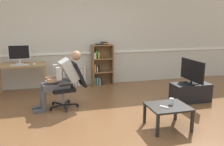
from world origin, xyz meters
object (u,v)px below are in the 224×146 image
(coffee_table, at_px, (168,108))
(drinking_glass, at_px, (171,101))
(bookshelf, at_px, (101,65))
(office_chair, at_px, (70,83))
(keyboard, at_px, (20,65))
(person_seated, at_px, (61,78))
(imac_monitor, at_px, (19,53))
(tv_stand, at_px, (190,92))
(computer_desk, at_px, (21,69))
(spare_remote, at_px, (164,107))
(radiator, at_px, (71,77))
(computer_mouse, at_px, (34,64))
(tv_screen, at_px, (192,71))

(coffee_table, distance_m, drinking_glass, 0.14)
(bookshelf, height_order, office_chair, bookshelf)
(keyboard, xyz_separation_m, person_seated, (0.92, -1.12, -0.12))
(imac_monitor, distance_m, tv_stand, 4.22)
(office_chair, bearing_deg, tv_stand, 73.72)
(person_seated, relative_size, tv_stand, 1.39)
(person_seated, relative_size, coffee_table, 1.76)
(keyboard, bearing_deg, imac_monitor, 93.29)
(computer_desk, height_order, drinking_glass, computer_desk)
(tv_stand, height_order, coffee_table, tv_stand)
(spare_remote, bearing_deg, person_seated, 95.79)
(computer_desk, xyz_separation_m, office_chair, (1.07, -1.24, -0.12))
(radiator, relative_size, person_seated, 0.66)
(computer_mouse, height_order, coffee_table, computer_mouse)
(office_chair, height_order, person_seated, person_seated)
(keyboard, relative_size, spare_remote, 2.78)
(radiator, distance_m, coffee_table, 3.39)
(office_chair, height_order, drinking_glass, office_chair)
(tv_screen, relative_size, spare_remote, 5.61)
(bookshelf, bearing_deg, keyboard, -168.43)
(computer_desk, relative_size, coffee_table, 1.73)
(person_seated, height_order, drinking_glass, person_seated)
(radiator, xyz_separation_m, coffee_table, (1.33, -3.11, 0.07))
(radiator, height_order, office_chair, office_chair)
(computer_desk, distance_m, computer_mouse, 0.37)
(computer_mouse, height_order, spare_remote, computer_mouse)
(imac_monitor, height_order, spare_remote, imac_monitor)
(computer_mouse, distance_m, person_seated, 1.29)
(person_seated, bearing_deg, bookshelf, 133.87)
(bookshelf, xyz_separation_m, office_chair, (-1.02, -1.53, -0.05))
(spare_remote, bearing_deg, computer_desk, 91.47)
(radiator, bearing_deg, keyboard, -157.43)
(office_chair, bearing_deg, computer_desk, -147.64)
(bookshelf, distance_m, drinking_glass, 3.03)
(keyboard, height_order, computer_mouse, computer_mouse)
(computer_desk, distance_m, drinking_glass, 3.79)
(coffee_table, distance_m, spare_remote, 0.14)
(computer_desk, xyz_separation_m, tv_stand, (3.76, -1.60, -0.43))
(bookshelf, height_order, tv_screen, bookshelf)
(imac_monitor, height_order, computer_mouse, imac_monitor)
(imac_monitor, height_order, keyboard, imac_monitor)
(computer_desk, relative_size, person_seated, 0.98)
(keyboard, relative_size, tv_stand, 0.48)
(computer_desk, bearing_deg, tv_screen, -23.02)
(person_seated, distance_m, spare_remote, 2.21)
(keyboard, bearing_deg, office_chair, -45.30)
(coffee_table, bearing_deg, drinking_glass, 27.04)
(bookshelf, bearing_deg, person_seated, -127.53)
(coffee_table, bearing_deg, computer_mouse, 131.05)
(keyboard, distance_m, office_chair, 1.56)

